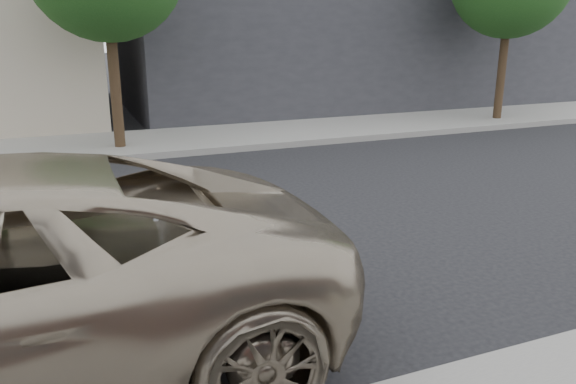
% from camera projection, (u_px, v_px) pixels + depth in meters
% --- Properties ---
extents(ground, '(120.00, 120.00, 0.00)m').
position_uv_depth(ground, '(306.00, 222.00, 8.37)').
color(ground, black).
rests_on(ground, ground).
extents(far_sidewalk, '(44.00, 3.00, 0.15)m').
position_uv_depth(far_sidewalk, '(200.00, 139.00, 14.11)').
color(far_sidewalk, gray).
rests_on(far_sidewalk, ground).
extents(far_building_dark, '(16.00, 11.00, 7.00)m').
position_uv_depth(far_building_dark, '(329.00, 8.00, 21.90)').
color(far_building_dark, '#2D2D32').
rests_on(far_building_dark, ground).
extents(motorcycle, '(2.10, 0.68, 1.33)m').
position_uv_depth(motorcycle, '(238.00, 275.00, 5.23)').
color(motorcycle, black).
rests_on(motorcycle, ground).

